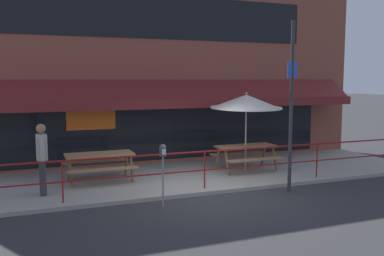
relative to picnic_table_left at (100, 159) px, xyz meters
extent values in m
plane|color=#2D2D30|center=(2.33, -2.05, -0.71)|extent=(120.00, 120.00, 0.00)
cube|color=#9E998E|center=(2.33, -0.05, -0.66)|extent=(15.00, 4.00, 0.10)
cube|color=brown|center=(2.33, 2.20, 2.66)|extent=(15.00, 0.50, 6.74)
cube|color=black|center=(2.33, 1.94, 4.15)|extent=(10.50, 0.02, 1.40)
cube|color=black|center=(2.33, 1.93, 0.64)|extent=(12.00, 0.02, 2.30)
cube|color=orange|center=(0.08, 1.92, 0.94)|extent=(1.50, 0.02, 0.70)
cube|color=maroon|center=(2.33, 1.40, 1.79)|extent=(13.80, 0.92, 0.70)
cube|color=maroon|center=(2.33, 0.89, 1.39)|extent=(13.80, 0.08, 0.28)
cube|color=black|center=(6.46, 1.81, 1.32)|extent=(0.04, 0.28, 0.04)
cube|color=black|center=(6.46, 1.67, 1.14)|extent=(0.18, 0.18, 0.28)
cube|color=beige|center=(6.46, 1.67, 1.14)|extent=(0.13, 0.19, 0.20)
cylinder|color=maroon|center=(-1.12, -1.75, -0.13)|extent=(0.04, 0.04, 0.95)
cylinder|color=maroon|center=(2.33, -1.75, -0.13)|extent=(0.04, 0.04, 0.95)
cylinder|color=maroon|center=(5.78, -1.75, -0.13)|extent=(0.04, 0.04, 0.95)
cube|color=maroon|center=(2.33, -1.75, 0.34)|extent=(13.80, 0.04, 0.04)
cube|color=maroon|center=(2.33, -1.75, -0.13)|extent=(13.80, 0.03, 0.03)
cube|color=#997047|center=(0.00, 0.00, 0.13)|extent=(1.80, 0.80, 0.05)
cube|color=#997047|center=(0.00, -0.58, -0.17)|extent=(1.80, 0.26, 0.04)
cube|color=#997047|center=(0.00, 0.58, -0.17)|extent=(1.80, 0.26, 0.04)
cylinder|color=brown|center=(0.80, -0.32, -0.24)|extent=(0.07, 0.30, 0.73)
cylinder|color=brown|center=(0.80, 0.32, -0.24)|extent=(0.07, 0.30, 0.73)
cylinder|color=brown|center=(-0.80, -0.32, -0.24)|extent=(0.07, 0.30, 0.73)
cylinder|color=brown|center=(-0.80, 0.32, -0.24)|extent=(0.07, 0.30, 0.73)
cube|color=#997047|center=(4.36, -0.23, 0.13)|extent=(1.80, 0.80, 0.05)
cube|color=#997047|center=(4.36, -0.81, -0.17)|extent=(1.80, 0.26, 0.04)
cube|color=#997047|center=(4.36, 0.35, -0.17)|extent=(1.80, 0.26, 0.04)
cylinder|color=brown|center=(5.16, -0.55, -0.24)|extent=(0.07, 0.30, 0.73)
cylinder|color=brown|center=(5.16, 0.09, -0.24)|extent=(0.07, 0.30, 0.73)
cylinder|color=brown|center=(3.56, -0.55, -0.24)|extent=(0.07, 0.30, 0.73)
cylinder|color=brown|center=(3.56, 0.09, -0.24)|extent=(0.07, 0.30, 0.73)
cylinder|color=#B7B2A8|center=(4.36, -0.18, 0.54)|extent=(0.04, 0.04, 2.30)
cone|color=silver|center=(4.36, -0.18, 1.49)|extent=(2.10, 2.11, 0.45)
cylinder|color=white|center=(4.36, -0.18, 1.30)|extent=(2.14, 2.14, 0.09)
sphere|color=#B7B2A8|center=(4.36, -0.18, 1.73)|extent=(0.07, 0.07, 0.07)
cylinder|color=#333338|center=(-1.50, -0.79, -0.18)|extent=(0.15, 0.15, 0.86)
cylinder|color=#333338|center=(-1.49, -0.99, -0.18)|extent=(0.15, 0.15, 0.86)
cube|color=#B2ADA3|center=(-1.50, -0.89, 0.55)|extent=(0.25, 0.40, 0.60)
cylinder|color=#B2ADA3|center=(-1.50, -0.63, 0.52)|extent=(0.10, 0.10, 0.54)
cylinder|color=#B2ADA3|center=(-1.49, -1.15, 0.52)|extent=(0.10, 0.10, 0.54)
sphere|color=#9E7051|center=(-1.50, -0.89, 0.99)|extent=(0.22, 0.22, 0.22)
cylinder|color=gray|center=(0.98, -2.55, -0.13)|extent=(0.04, 0.04, 1.15)
cylinder|color=#4C4C51|center=(0.98, -2.55, 0.54)|extent=(0.15, 0.15, 0.20)
sphere|color=#4C4C51|center=(0.98, -2.55, 0.64)|extent=(0.14, 0.14, 0.14)
cube|color=silver|center=(0.98, -2.63, 0.55)|extent=(0.08, 0.01, 0.13)
cylinder|color=#2D2D33|center=(4.36, -2.50, 1.44)|extent=(0.09, 0.09, 4.28)
cube|color=blue|center=(4.36, -2.52, 2.38)|extent=(0.28, 0.02, 0.40)
camera|label=1|loc=(-1.86, -11.48, 2.14)|focal=40.00mm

